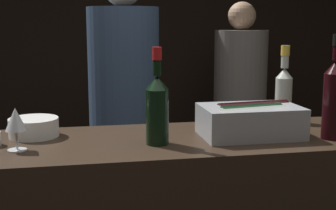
% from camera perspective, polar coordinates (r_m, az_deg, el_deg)
% --- Properties ---
extents(wall_back_chalkboard, '(6.40, 0.06, 2.80)m').
position_cam_1_polar(wall_back_chalkboard, '(4.17, -6.61, 8.93)').
color(wall_back_chalkboard, black).
rests_on(wall_back_chalkboard, ground_plane).
extents(ice_bin_with_bottles, '(0.36, 0.23, 0.12)m').
position_cam_1_polar(ice_bin_with_bottles, '(1.77, 10.07, -1.69)').
color(ice_bin_with_bottles, '#9EA0A5').
rests_on(ice_bin_with_bottles, bar_counter).
extents(bowl_white, '(0.18, 0.18, 0.07)m').
position_cam_1_polar(bowl_white, '(1.81, -16.05, -2.57)').
color(bowl_white, white).
rests_on(bowl_white, bar_counter).
extents(wine_glass, '(0.07, 0.07, 0.14)m').
position_cam_1_polar(wine_glass, '(1.61, -18.08, -1.83)').
color(wine_glass, silver).
rests_on(wine_glass, bar_counter).
extents(red_wine_bottle_burgundy, '(0.08, 0.08, 0.34)m').
position_cam_1_polar(red_wine_bottle_burgundy, '(1.61, -1.32, -0.19)').
color(red_wine_bottle_burgundy, black).
rests_on(red_wine_bottle_burgundy, bar_counter).
extents(red_wine_bottle_black_foil, '(0.08, 0.08, 0.38)m').
position_cam_1_polar(red_wine_bottle_black_foil, '(1.79, 19.60, 1.01)').
color(red_wine_bottle_black_foil, black).
rests_on(red_wine_bottle_black_foil, bar_counter).
extents(rose_wine_bottle, '(0.07, 0.07, 0.32)m').
position_cam_1_polar(rose_wine_bottle, '(2.05, 13.92, 1.78)').
color(rose_wine_bottle, '#B2B7AD').
rests_on(rose_wine_bottle, bar_counter).
extents(person_in_hoodie, '(0.40, 0.40, 1.63)m').
position_cam_1_polar(person_in_hoodie, '(3.64, 8.73, 0.74)').
color(person_in_hoodie, black).
rests_on(person_in_hoodie, ground_plane).
extents(person_blond_tee, '(0.40, 0.40, 1.77)m').
position_cam_1_polar(person_blond_tee, '(2.66, -5.34, -0.70)').
color(person_blond_tee, black).
rests_on(person_blond_tee, ground_plane).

